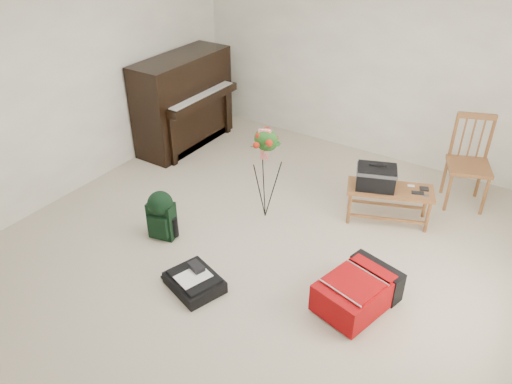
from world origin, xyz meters
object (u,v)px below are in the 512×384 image
Objects in this scene: black_duffel at (194,281)px; bench at (381,179)px; red_suitcase at (359,288)px; dining_chair at (470,163)px; green_backpack at (161,213)px; flower_stand at (266,174)px; piano at (184,103)px.

bench is at bearing 82.28° from black_duffel.
red_suitcase is 1.48m from black_duffel.
red_suitcase is (-0.35, -2.19, -0.35)m from dining_chair.
dining_chair is 3.33m from black_duffel.
flower_stand is (0.70, 0.91, 0.24)m from green_backpack.
piano is at bearing 138.52° from flower_stand.
red_suitcase is at bearing -96.04° from bench.
piano reaches higher than bench.
flower_stand reaches higher than green_backpack.
piano is 1.84× the size of red_suitcase.
red_suitcase is (3.33, -1.64, -0.44)m from piano.
dining_chair is 3.45m from green_backpack.
bench is (2.96, -0.30, -0.11)m from piano.
flower_stand reaches higher than dining_chair.
bench is 1.11m from dining_chair.
red_suitcase is (0.37, -1.34, -0.33)m from bench.
flower_stand is (1.92, -0.95, -0.07)m from piano.
bench is 0.89× the size of flower_stand.
red_suitcase is at bearing 44.04° from black_duffel.
black_duffel is (-1.33, -0.64, -0.09)m from red_suitcase.
piano is at bearing 109.97° from green_backpack.
dining_chair is 2.31m from flower_stand.
black_duffel is at bearing -48.96° from piano.
dining_chair is (3.68, 0.55, -0.09)m from piano.
piano reaches higher than red_suitcase.
bench is 1.19× the size of red_suitcase.
bench is at bearing 16.78° from flower_stand.
green_backpack is (-2.46, -2.40, -0.21)m from dining_chair.
flower_stand reaches higher than black_duffel.
dining_chair reaches higher than green_backpack.
flower_stand is at bearing 39.11° from green_backpack.
flower_stand is at bearing 111.50° from black_duffel.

